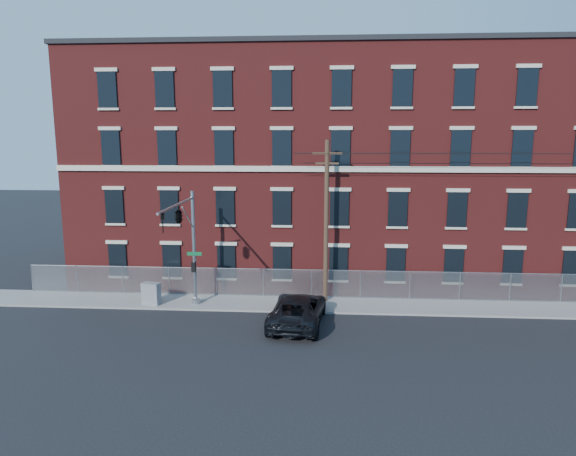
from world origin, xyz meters
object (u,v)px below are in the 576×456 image
at_px(utility_pole_near, 326,219).
at_px(traffic_signal_mast, 183,226).
at_px(pickup_truck, 298,310).
at_px(utility_cabinet, 151,294).

bearing_deg(utility_pole_near, traffic_signal_mast, -156.86).
bearing_deg(pickup_truck, traffic_signal_mast, 1.87).
height_order(utility_pole_near, utility_cabinet, utility_pole_near).
relative_size(traffic_signal_mast, utility_cabinet, 5.18).
height_order(pickup_truck, utility_cabinet, pickup_truck).
distance_m(traffic_signal_mast, pickup_truck, 7.90).
distance_m(utility_pole_near, pickup_truck, 6.11).
bearing_deg(traffic_signal_mast, utility_pole_near, 23.14).
distance_m(traffic_signal_mast, utility_cabinet, 5.69).
relative_size(traffic_signal_mast, pickup_truck, 1.17).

